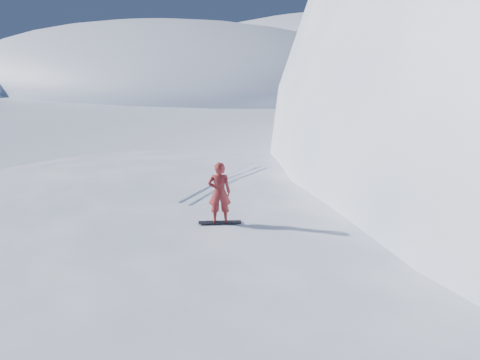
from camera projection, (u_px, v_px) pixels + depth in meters
The scene contains 9 objects.
ground at pixel (160, 291), 13.64m from camera, with size 400.00×400.00×0.00m, color white.
near_ridge at pixel (242, 264), 15.35m from camera, with size 36.00×28.00×4.80m, color white.
far_ridge_a at pixel (147, 83), 99.93m from camera, with size 120.00×70.00×28.00m, color white.
far_ridge_c at pixel (355, 78), 120.55m from camera, with size 140.00×90.00×36.00m, color white.
wind_bumps at pixel (193, 261), 15.58m from camera, with size 16.00×14.40×1.00m.
snowboard at pixel (220, 222), 12.86m from camera, with size 1.29×0.24×0.02m, color black.
snowboarder at pixel (219, 193), 12.59m from camera, with size 0.68×0.45×1.86m, color maroon.
vapor_plume at pixel (159, 95), 74.07m from camera, with size 11.08×8.87×7.76m, color white.
board_tracks at pixel (225, 180), 17.04m from camera, with size 1.59×5.92×0.04m.
Camera 1 is at (9.33, -8.01, 7.36)m, focal length 32.00 mm.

